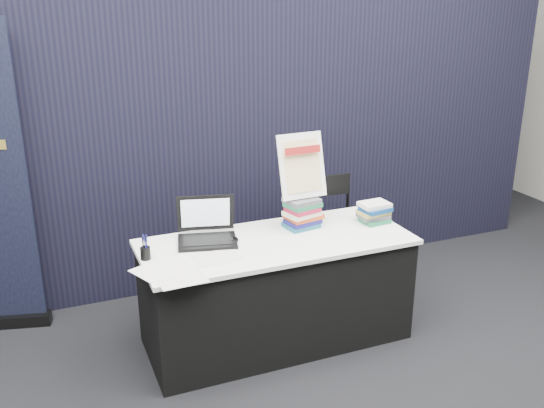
{
  "coord_description": "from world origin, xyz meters",
  "views": [
    {
      "loc": [
        -1.44,
        -2.86,
        2.31
      ],
      "look_at": [
        -0.03,
        0.55,
        1.01
      ],
      "focal_mm": 40.0,
      "sensor_mm": 36.0,
      "label": 1
    }
  ],
  "objects_px": {
    "book_stack_short": "(375,213)",
    "stacking_chair": "(334,233)",
    "info_sign": "(302,166)",
    "laptop": "(205,231)",
    "display_table": "(276,290)",
    "book_stack_tall": "(303,213)"
  },
  "relations": [
    {
      "from": "book_stack_short",
      "to": "stacking_chair",
      "type": "height_order",
      "value": "stacking_chair"
    },
    {
      "from": "book_stack_short",
      "to": "info_sign",
      "type": "height_order",
      "value": "info_sign"
    },
    {
      "from": "laptop",
      "to": "display_table",
      "type": "bearing_deg",
      "value": -7.82
    },
    {
      "from": "info_sign",
      "to": "stacking_chair",
      "type": "height_order",
      "value": "info_sign"
    },
    {
      "from": "book_stack_tall",
      "to": "stacking_chair",
      "type": "xyz_separation_m",
      "value": [
        0.41,
        0.29,
        -0.33
      ]
    },
    {
      "from": "book_stack_tall",
      "to": "stacking_chair",
      "type": "bearing_deg",
      "value": 35.48
    },
    {
      "from": "display_table",
      "to": "stacking_chair",
      "type": "distance_m",
      "value": 0.81
    },
    {
      "from": "info_sign",
      "to": "stacking_chair",
      "type": "relative_size",
      "value": 0.48
    },
    {
      "from": "display_table",
      "to": "info_sign",
      "type": "xyz_separation_m",
      "value": [
        0.26,
        0.17,
        0.81
      ]
    },
    {
      "from": "laptop",
      "to": "info_sign",
      "type": "relative_size",
      "value": 0.95
    },
    {
      "from": "book_stack_short",
      "to": "stacking_chair",
      "type": "distance_m",
      "value": 0.5
    },
    {
      "from": "stacking_chair",
      "to": "info_sign",
      "type": "bearing_deg",
      "value": -145.7
    },
    {
      "from": "display_table",
      "to": "book_stack_short",
      "type": "bearing_deg",
      "value": 2.82
    },
    {
      "from": "laptop",
      "to": "stacking_chair",
      "type": "height_order",
      "value": "laptop"
    },
    {
      "from": "laptop",
      "to": "book_stack_short",
      "type": "distance_m",
      "value": 1.22
    },
    {
      "from": "book_stack_short",
      "to": "info_sign",
      "type": "xyz_separation_m",
      "value": [
        -0.51,
        0.13,
        0.36
      ]
    },
    {
      "from": "info_sign",
      "to": "laptop",
      "type": "bearing_deg",
      "value": 177.13
    },
    {
      "from": "laptop",
      "to": "stacking_chair",
      "type": "xyz_separation_m",
      "value": [
        1.11,
        0.26,
        -0.29
      ]
    },
    {
      "from": "display_table",
      "to": "book_stack_tall",
      "type": "xyz_separation_m",
      "value": [
        0.26,
        0.14,
        0.48
      ]
    },
    {
      "from": "book_stack_tall",
      "to": "info_sign",
      "type": "height_order",
      "value": "info_sign"
    },
    {
      "from": "book_stack_short",
      "to": "info_sign",
      "type": "relative_size",
      "value": 0.46
    },
    {
      "from": "display_table",
      "to": "laptop",
      "type": "xyz_separation_m",
      "value": [
        -0.44,
        0.17,
        0.44
      ]
    }
  ]
}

